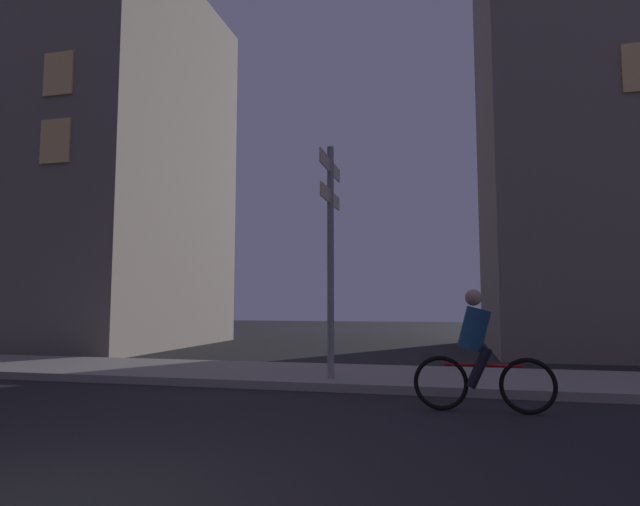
% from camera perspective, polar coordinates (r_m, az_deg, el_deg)
% --- Properties ---
extents(sidewalk_kerb, '(40.00, 2.83, 0.14)m').
position_cam_1_polar(sidewalk_kerb, '(10.44, -2.36, -12.82)').
color(sidewalk_kerb, gray).
rests_on(sidewalk_kerb, ground_plane).
extents(signpost, '(0.12, 1.57, 4.08)m').
position_cam_1_polar(signpost, '(9.44, 1.12, 1.56)').
color(signpost, gray).
rests_on(signpost, sidewalk_kerb).
extents(cyclist, '(1.82, 0.33, 1.61)m').
position_cam_1_polar(cyclist, '(7.50, 16.55, -10.32)').
color(cyclist, black).
rests_on(cyclist, ground_plane).
extents(building_left_block, '(11.06, 8.01, 12.35)m').
position_cam_1_polar(building_left_block, '(21.59, -27.03, 7.92)').
color(building_left_block, slate).
rests_on(building_left_block, ground_plane).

